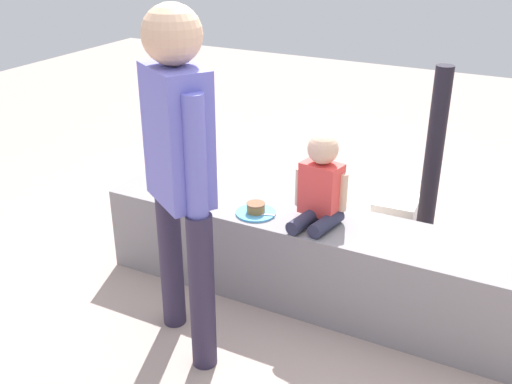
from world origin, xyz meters
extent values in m
plane|color=#AB9389|center=(0.00, 0.00, 0.00)|extent=(12.00, 12.00, 0.00)
cube|color=gray|center=(0.00, 0.00, 0.25)|extent=(2.38, 0.46, 0.50)
cylinder|color=#292B42|center=(0.02, -0.11, 0.54)|extent=(0.12, 0.26, 0.08)
cylinder|color=#292B42|center=(0.13, -0.09, 0.54)|extent=(0.12, 0.26, 0.08)
cube|color=#E9423D|center=(0.05, 0.01, 0.68)|extent=(0.23, 0.17, 0.28)
sphere|color=#DBAD8C|center=(0.05, 0.01, 0.91)|extent=(0.16, 0.16, 0.16)
cylinder|color=#DBAD8C|center=(-0.06, -0.01, 0.68)|extent=(0.05, 0.05, 0.21)
cylinder|color=#DBAD8C|center=(0.17, 0.03, 0.68)|extent=(0.05, 0.05, 0.21)
cylinder|color=#2E263E|center=(-0.22, -0.75, 0.40)|extent=(0.12, 0.12, 0.81)
cylinder|color=#2E263E|center=(-0.53, -0.55, 0.40)|extent=(0.12, 0.12, 0.81)
cube|color=#6666C9|center=(-0.37, -0.65, 1.11)|extent=(0.40, 0.36, 0.62)
sphere|color=#DBAD8C|center=(-0.37, -0.65, 1.55)|extent=(0.26, 0.26, 0.26)
cylinder|color=#6666C9|center=(-0.22, -0.75, 1.06)|extent=(0.10, 0.10, 0.58)
cylinder|color=#6666C9|center=(-0.53, -0.55, 1.06)|extent=(0.10, 0.10, 0.58)
cylinder|color=#4CA5D8|center=(-0.28, -0.09, 0.51)|extent=(0.22, 0.22, 0.01)
cylinder|color=olive|center=(-0.28, -0.09, 0.54)|extent=(0.10, 0.10, 0.04)
cylinder|color=brown|center=(-0.28, -0.09, 0.56)|extent=(0.10, 0.10, 0.01)
cube|color=silver|center=(-0.22, -0.10, 0.52)|extent=(0.11, 0.04, 0.00)
cube|color=gold|center=(0.18, 0.50, 0.14)|extent=(0.23, 0.11, 0.27)
torus|color=white|center=(0.13, 0.50, 0.27)|extent=(0.09, 0.01, 0.09)
torus|color=white|center=(0.23, 0.50, 0.27)|extent=(0.09, 0.01, 0.09)
cylinder|color=black|center=(0.45, 0.89, 0.02)|extent=(0.36, 0.36, 0.04)
cylinder|color=black|center=(0.45, 0.89, 0.62)|extent=(0.11, 0.11, 1.16)
cylinder|color=silver|center=(-0.01, 0.83, 0.08)|extent=(0.07, 0.07, 0.16)
cone|color=silver|center=(-0.01, 0.83, 0.18)|extent=(0.06, 0.06, 0.03)
cylinder|color=white|center=(-0.01, 0.83, 0.20)|extent=(0.03, 0.03, 0.02)
cube|color=white|center=(0.18, 1.22, 0.07)|extent=(0.32, 0.33, 0.14)
cube|color=black|center=(0.94, 0.53, 0.10)|extent=(0.27, 0.11, 0.19)
torus|color=black|center=(0.94, 0.53, 0.19)|extent=(0.20, 0.01, 0.20)
camera|label=1|loc=(1.09, -2.71, 1.99)|focal=42.28mm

